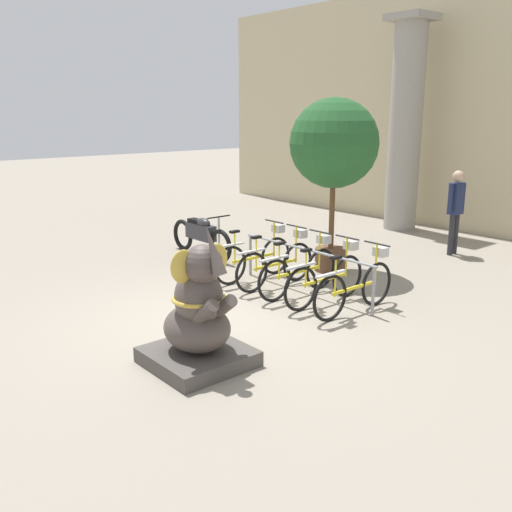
% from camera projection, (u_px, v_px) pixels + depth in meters
% --- Properties ---
extents(ground_plane, '(60.00, 60.00, 0.00)m').
position_uv_depth(ground_plane, '(214.00, 322.00, 8.20)').
color(ground_plane, gray).
extents(column_left, '(0.99, 0.99, 5.16)m').
position_uv_depth(column_left, '(406.00, 124.00, 14.02)').
color(column_left, gray).
rests_on(column_left, ground_plane).
extents(bike_rack, '(2.92, 0.05, 0.77)m').
position_uv_depth(bike_rack, '(305.00, 259.00, 9.36)').
color(bike_rack, gray).
rests_on(bike_rack, ground_plane).
extents(bicycle_0, '(0.48, 1.75, 1.01)m').
position_uv_depth(bicycle_0, '(255.00, 257.00, 10.20)').
color(bicycle_0, black).
rests_on(bicycle_0, ground_plane).
extents(bicycle_1, '(0.48, 1.75, 1.01)m').
position_uv_depth(bicycle_1, '(277.00, 263.00, 9.77)').
color(bicycle_1, black).
rests_on(bicycle_1, ground_plane).
extents(bicycle_2, '(0.48, 1.75, 1.01)m').
position_uv_depth(bicycle_2, '(300.00, 270.00, 9.33)').
color(bicycle_2, black).
rests_on(bicycle_2, ground_plane).
extents(bicycle_3, '(0.48, 1.75, 1.01)m').
position_uv_depth(bicycle_3, '(327.00, 278.00, 8.91)').
color(bicycle_3, black).
rests_on(bicycle_3, ground_plane).
extents(bicycle_4, '(0.48, 1.75, 1.01)m').
position_uv_depth(bicycle_4, '(356.00, 286.00, 8.49)').
color(bicycle_4, black).
rests_on(bicycle_4, ground_plane).
extents(elephant_statue, '(1.12, 1.12, 1.76)m').
position_uv_depth(elephant_statue, '(199.00, 318.00, 6.67)').
color(elephant_statue, '#4C4742').
rests_on(elephant_statue, ground_plane).
extents(motorcycle, '(2.03, 0.55, 0.93)m').
position_uv_depth(motorcycle, '(201.00, 235.00, 11.79)').
color(motorcycle, black).
rests_on(motorcycle, ground_plane).
extents(person_pedestrian, '(0.23, 0.47, 1.76)m').
position_uv_depth(person_pedestrian, '(456.00, 204.00, 11.78)').
color(person_pedestrian, '#28282D').
rests_on(person_pedestrian, ground_plane).
extents(potted_tree, '(1.62, 1.62, 3.19)m').
position_uv_depth(potted_tree, '(334.00, 148.00, 10.27)').
color(potted_tree, brown).
rests_on(potted_tree, ground_plane).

